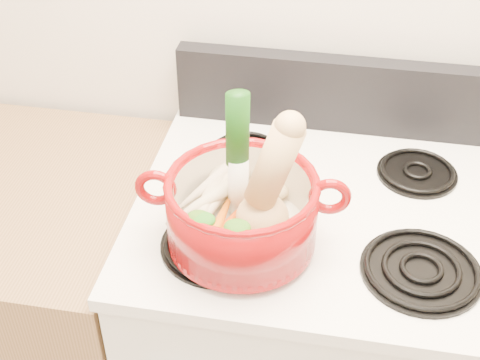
% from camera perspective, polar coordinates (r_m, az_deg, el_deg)
% --- Properties ---
extents(stove_body, '(0.76, 0.65, 0.92)m').
position_cam_1_polar(stove_body, '(1.75, 5.93, -14.51)').
color(stove_body, white).
rests_on(stove_body, floor).
extents(cooktop, '(0.78, 0.67, 0.03)m').
position_cam_1_polar(cooktop, '(1.40, 7.17, -2.62)').
color(cooktop, white).
rests_on(cooktop, stove_body).
extents(control_backsplash, '(0.76, 0.05, 0.18)m').
position_cam_1_polar(control_backsplash, '(1.59, 8.37, 7.27)').
color(control_backsplash, black).
rests_on(control_backsplash, cooktop).
extents(burner_front_left, '(0.22, 0.22, 0.02)m').
position_cam_1_polar(burner_front_left, '(1.28, -1.84, -5.41)').
color(burner_front_left, black).
rests_on(burner_front_left, cooktop).
extents(burner_front_right, '(0.22, 0.22, 0.02)m').
position_cam_1_polar(burner_front_right, '(1.28, 15.22, -7.35)').
color(burner_front_right, black).
rests_on(burner_front_right, cooktop).
extents(burner_back_left, '(0.17, 0.17, 0.02)m').
position_cam_1_polar(burner_back_left, '(1.51, 0.50, 2.32)').
color(burner_back_left, black).
rests_on(burner_back_left, cooktop).
extents(burner_back_right, '(0.17, 0.17, 0.02)m').
position_cam_1_polar(burner_back_right, '(1.51, 14.89, 0.71)').
color(burner_back_right, black).
rests_on(burner_back_right, cooktop).
extents(dutch_oven, '(0.31, 0.31, 0.14)m').
position_cam_1_polar(dutch_oven, '(1.23, 0.17, -2.72)').
color(dutch_oven, maroon).
rests_on(dutch_oven, burner_front_left).
extents(pot_handle_left, '(0.08, 0.03, 0.08)m').
position_cam_1_polar(pot_handle_left, '(1.22, -7.21, -0.66)').
color(pot_handle_left, maroon).
rests_on(pot_handle_left, dutch_oven).
extents(pot_handle_right, '(0.08, 0.03, 0.08)m').
position_cam_1_polar(pot_handle_right, '(1.20, 7.67, -1.40)').
color(pot_handle_right, maroon).
rests_on(pot_handle_right, dutch_oven).
extents(squash, '(0.18, 0.12, 0.27)m').
position_cam_1_polar(squash, '(1.17, 2.01, -0.22)').
color(squash, tan).
rests_on(squash, dutch_oven).
extents(leek, '(0.06, 0.07, 0.28)m').
position_cam_1_polar(leek, '(1.21, -0.17, 2.33)').
color(leek, white).
rests_on(leek, dutch_oven).
extents(ginger, '(0.09, 0.08, 0.04)m').
position_cam_1_polar(ginger, '(1.32, 2.66, -0.71)').
color(ginger, tan).
rests_on(ginger, dutch_oven).
extents(parsnip_0, '(0.13, 0.22, 0.06)m').
position_cam_1_polar(parsnip_0, '(1.27, -2.55, -2.13)').
color(parsnip_0, beige).
rests_on(parsnip_0, dutch_oven).
extents(parsnip_1, '(0.07, 0.22, 0.06)m').
position_cam_1_polar(parsnip_1, '(1.25, -3.18, -2.54)').
color(parsnip_1, beige).
rests_on(parsnip_1, dutch_oven).
extents(parsnip_2, '(0.08, 0.19, 0.06)m').
position_cam_1_polar(parsnip_2, '(1.27, -2.14, -1.64)').
color(parsnip_2, beige).
rests_on(parsnip_2, dutch_oven).
extents(parsnip_3, '(0.15, 0.16, 0.05)m').
position_cam_1_polar(parsnip_3, '(1.26, -3.03, -1.73)').
color(parsnip_3, beige).
rests_on(parsnip_3, dutch_oven).
extents(parsnip_4, '(0.15, 0.20, 0.06)m').
position_cam_1_polar(parsnip_4, '(1.30, -2.12, 0.20)').
color(parsnip_4, beige).
rests_on(parsnip_4, dutch_oven).
extents(carrot_0, '(0.08, 0.16, 0.05)m').
position_cam_1_polar(carrot_0, '(1.23, -1.53, -4.49)').
color(carrot_0, '#DE590B').
rests_on(carrot_0, dutch_oven).
extents(carrot_1, '(0.05, 0.16, 0.05)m').
position_cam_1_polar(carrot_1, '(1.22, -1.97, -4.12)').
color(carrot_1, '#D1650A').
rests_on(carrot_1, dutch_oven).
extents(carrot_2, '(0.04, 0.19, 0.05)m').
position_cam_1_polar(carrot_2, '(1.21, 0.51, -4.32)').
color(carrot_2, red).
rests_on(carrot_2, dutch_oven).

